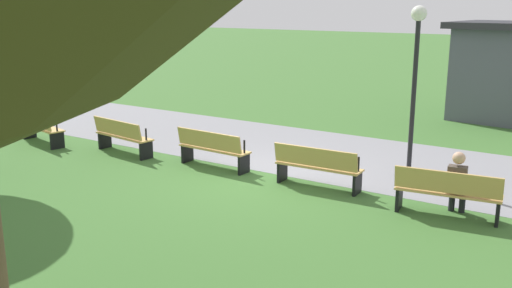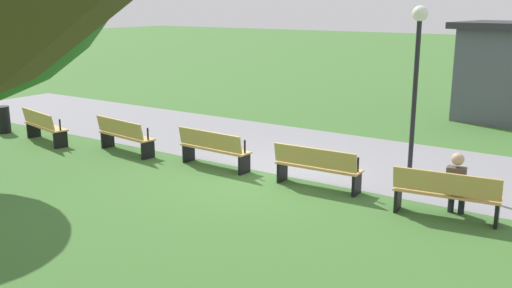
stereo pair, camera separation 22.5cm
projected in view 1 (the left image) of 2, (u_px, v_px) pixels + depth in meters
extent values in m
plane|color=#3D6B2D|center=(264.00, 176.00, 12.51)|extent=(120.00, 120.00, 0.00)
cube|color=gray|center=(317.00, 152.00, 14.55)|extent=(28.00, 4.48, 0.01)
cube|color=tan|center=(42.00, 127.00, 15.35)|extent=(1.85, 0.81, 0.04)
cube|color=tan|center=(34.00, 119.00, 15.15)|extent=(1.78, 0.48, 0.40)
cube|color=black|center=(29.00, 131.00, 15.98)|extent=(0.14, 0.38, 0.43)
cylinder|color=black|center=(29.00, 117.00, 15.90)|extent=(0.05, 0.05, 0.30)
cube|color=black|center=(57.00, 141.00, 14.82)|extent=(0.14, 0.38, 0.43)
cylinder|color=black|center=(57.00, 126.00, 14.74)|extent=(0.05, 0.05, 0.30)
cube|color=tan|center=(124.00, 136.00, 14.32)|extent=(1.84, 0.66, 0.04)
cube|color=tan|center=(117.00, 128.00, 14.11)|extent=(1.80, 0.33, 0.40)
cube|color=black|center=(105.00, 140.00, 14.90)|extent=(0.11, 0.38, 0.43)
cylinder|color=black|center=(105.00, 125.00, 14.82)|extent=(0.05, 0.05, 0.30)
cube|color=black|center=(146.00, 151.00, 13.84)|extent=(0.11, 0.38, 0.43)
cylinder|color=black|center=(146.00, 135.00, 13.76)|extent=(0.05, 0.05, 0.30)
cube|color=tan|center=(214.00, 149.00, 13.09)|extent=(1.82, 0.52, 0.04)
cube|color=tan|center=(209.00, 140.00, 12.87)|extent=(1.80, 0.18, 0.40)
cube|color=black|center=(187.00, 153.00, 13.62)|extent=(0.08, 0.38, 0.43)
cylinder|color=black|center=(187.00, 137.00, 13.54)|extent=(0.05, 0.05, 0.30)
cube|color=black|center=(244.00, 164.00, 12.67)|extent=(0.08, 0.38, 0.43)
cylinder|color=black|center=(244.00, 147.00, 12.59)|extent=(0.05, 0.05, 0.30)
cube|color=tan|center=(319.00, 166.00, 11.67)|extent=(1.82, 0.52, 0.04)
cube|color=tan|center=(315.00, 157.00, 11.45)|extent=(1.80, 0.18, 0.40)
cube|color=black|center=(282.00, 171.00, 12.14)|extent=(0.08, 0.38, 0.43)
cylinder|color=black|center=(283.00, 153.00, 12.07)|extent=(0.05, 0.05, 0.30)
cube|color=black|center=(357.00, 184.00, 11.31)|extent=(0.08, 0.38, 0.43)
cylinder|color=black|center=(358.00, 164.00, 11.23)|extent=(0.05, 0.05, 0.30)
cube|color=tan|center=(448.00, 192.00, 10.08)|extent=(1.84, 0.66, 0.04)
cube|color=tan|center=(447.00, 182.00, 9.84)|extent=(1.80, 0.33, 0.40)
cube|color=black|center=(399.00, 198.00, 10.49)|extent=(0.11, 0.38, 0.43)
cylinder|color=black|center=(401.00, 177.00, 10.41)|extent=(0.05, 0.05, 0.30)
cube|color=black|center=(498.00, 212.00, 9.78)|extent=(0.11, 0.38, 0.43)
cylinder|color=black|center=(500.00, 190.00, 9.70)|extent=(0.05, 0.05, 0.30)
cube|color=#4C4238|center=(457.00, 180.00, 9.94)|extent=(0.34, 0.24, 0.50)
sphere|color=tan|center=(459.00, 158.00, 9.87)|extent=(0.22, 0.22, 0.22)
cylinder|color=#23232D|center=(452.00, 191.00, 10.20)|extent=(0.17, 0.37, 0.13)
cylinder|color=#23232D|center=(452.00, 199.00, 10.41)|extent=(0.12, 0.12, 0.43)
cylinder|color=#23232D|center=(462.00, 192.00, 10.13)|extent=(0.17, 0.37, 0.13)
cylinder|color=#23232D|center=(462.00, 201.00, 10.33)|extent=(0.12, 0.12, 0.43)
cylinder|color=black|center=(413.00, 102.00, 12.03)|extent=(0.10, 0.10, 3.34)
sphere|color=white|center=(419.00, 13.00, 11.59)|extent=(0.32, 0.32, 0.32)
cube|color=#4C515B|center=(512.00, 75.00, 18.11)|extent=(3.43, 2.90, 2.91)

